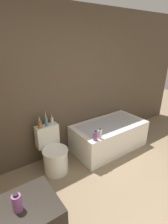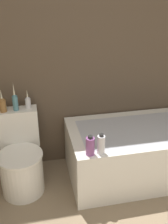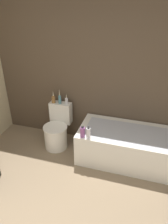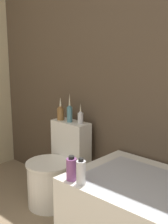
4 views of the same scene
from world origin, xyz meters
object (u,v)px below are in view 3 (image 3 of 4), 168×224
toilet (57,130)px  shampoo_bottle_tall (83,132)px  vase_silver (60,99)px  vase_bronze (67,100)px  shampoo_bottle_short (88,133)px  bathtub (124,145)px  vase_gold (53,99)px

toilet → shampoo_bottle_tall: bearing=-32.2°
toilet → vase_silver: vase_silver is taller
toilet → vase_bronze: (0.11, 0.22, 0.50)m
toilet → shampoo_bottle_short: bearing=-28.7°
toilet → vase_bronze: vase_bronze is taller
bathtub → shampoo_bottle_short: size_ratio=7.95×
vase_silver → shampoo_bottle_tall: vase_silver is taller
vase_bronze → shampoo_bottle_tall: vase_bronze is taller
shampoo_bottle_tall → vase_gold: bearing=141.7°
vase_gold → vase_bronze: vase_gold is taller
vase_bronze → vase_silver: bearing=-167.1°
bathtub → shampoo_bottle_short: (-0.51, -0.32, 0.35)m
vase_gold → shampoo_bottle_short: size_ratio=1.20×
vase_gold → shampoo_bottle_tall: 0.91m
vase_gold → vase_silver: (0.11, 0.01, 0.01)m
bathtub → vase_bronze: (-1.07, 0.27, 0.53)m
toilet → shampoo_bottle_tall: toilet is taller
shampoo_bottle_short → vase_bronze: bearing=133.7°
bathtub → shampoo_bottle_short: bearing=-148.2°
shampoo_bottle_tall → shampoo_bottle_short: 0.09m
toilet → vase_bronze: 0.56m
toilet → bathtub: bearing=-2.5°
bathtub → shampoo_bottle_tall: size_ratio=8.32×
vase_silver → vase_bronze: size_ratio=1.44×
vase_silver → vase_bronze: bearing=12.9°
bathtub → vase_silver: 1.33m
toilet → vase_gold: size_ratio=3.38×
vase_silver → shampoo_bottle_tall: bearing=-43.8°
vase_silver → shampoo_bottle_tall: 0.83m
toilet → shampoo_bottle_tall: size_ratio=4.24×
toilet → shampoo_bottle_short: (0.67, -0.37, 0.32)m
vase_bronze → shampoo_bottle_short: vase_bronze is taller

